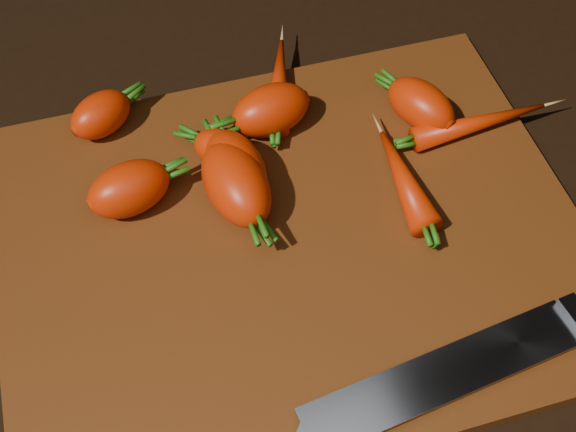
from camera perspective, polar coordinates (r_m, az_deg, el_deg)
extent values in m
cube|color=black|center=(0.70, 0.23, -2.33)|extent=(2.00, 2.00, 0.01)
cube|color=#6C320E|center=(0.69, 0.23, -1.82)|extent=(0.50, 0.40, 0.01)
ellipsoid|color=red|center=(0.70, -11.25, 1.90)|extent=(0.08, 0.06, 0.05)
ellipsoid|color=red|center=(0.73, -4.79, 4.74)|extent=(0.06, 0.06, 0.04)
ellipsoid|color=red|center=(0.69, -3.72, 2.32)|extent=(0.07, 0.10, 0.05)
ellipsoid|color=red|center=(0.71, -3.72, 3.52)|extent=(0.06, 0.09, 0.05)
ellipsoid|color=red|center=(0.75, -1.23, 7.55)|extent=(0.08, 0.06, 0.05)
ellipsoid|color=red|center=(0.77, -13.17, 7.03)|extent=(0.07, 0.07, 0.04)
ellipsoid|color=red|center=(0.77, 9.43, 7.81)|extent=(0.07, 0.08, 0.04)
ellipsoid|color=red|center=(0.79, -0.65, 9.40)|extent=(0.06, 0.13, 0.03)
ellipsoid|color=red|center=(0.78, 13.48, 6.48)|extent=(0.14, 0.03, 0.02)
ellipsoid|color=red|center=(0.71, 8.20, 2.69)|extent=(0.03, 0.11, 0.03)
cube|color=gray|center=(0.63, 11.52, -10.81)|extent=(0.02, 0.04, 0.02)
cube|color=black|center=(0.65, 16.90, -8.28)|extent=(0.13, 0.04, 0.02)
cylinder|color=#B2B2B7|center=(0.64, 15.66, -8.57)|extent=(0.01, 0.01, 0.00)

